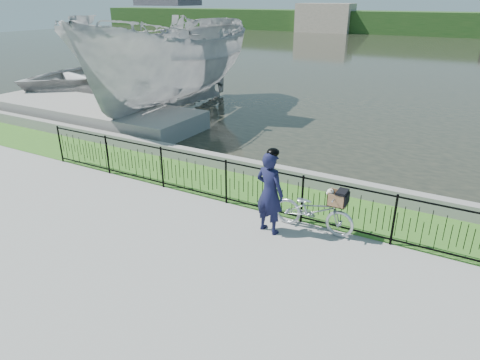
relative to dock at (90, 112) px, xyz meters
The scene contains 12 objects.
ground 11.42m from the dock, 28.81° to the right, with size 120.00×120.00×0.00m, color gray.
grass_strip 10.42m from the dock, 16.17° to the right, with size 60.00×2.00×0.01m, color #376A21.
water 29.26m from the dock, 70.02° to the left, with size 120.00×120.00×0.00m, color #28281F.
quay_wall 10.18m from the dock, 10.76° to the right, with size 60.00×0.30×0.40m, color gray.
fence 10.74m from the dock, 21.31° to the right, with size 14.00×0.06×1.15m, color black, non-canonical shape.
far_treeline 55.42m from the dock, 79.60° to the left, with size 120.00×6.00×3.00m, color #25471B.
far_building_left 53.13m from the dock, 98.66° to the left, with size 8.00×4.00×4.00m, color #A39483.
dock is the anchor object (origin of this frame).
bicycle_rig 12.09m from the dock, 19.88° to the right, with size 1.81×0.63×1.10m.
cyclist 11.53m from the dock, 23.76° to the right, with size 0.75×0.57×1.92m.
boat_near 3.99m from the dock, 45.21° to the left, with size 4.94×11.30×6.06m.
boat_far 5.72m from the dock, 127.15° to the left, with size 9.03×10.98×1.98m.
Camera 1 is at (4.03, -6.64, 4.75)m, focal length 32.00 mm.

